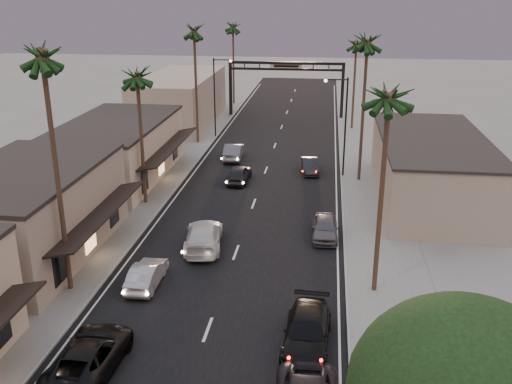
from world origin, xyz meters
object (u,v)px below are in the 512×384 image
(streetlight_right, at_px, (343,119))
(oncoming_silver, at_px, (147,274))
(palm_ra, at_px, (390,90))
(streetlight_left, at_px, (217,91))
(palm_lc, at_px, (137,71))
(palm_rc, at_px, (357,41))
(palm_ld, at_px, (194,27))
(palm_rb, at_px, (368,38))
(curbside_black, at_px, (307,331))
(palm_far, at_px, (233,24))
(palm_lb, at_px, (41,50))
(oncoming_pickup, at_px, (89,356))
(arch, at_px, (286,75))

(streetlight_right, distance_m, oncoming_silver, 25.12)
(palm_ra, bearing_deg, streetlight_left, 114.54)
(palm_lc, relative_size, palm_rc, 1.00)
(streetlight_right, xyz_separation_m, palm_ld, (-15.52, 10.00, 7.09))
(streetlight_left, bearing_deg, oncoming_silver, -85.91)
(palm_lc, xyz_separation_m, palm_rb, (17.20, 8.00, 1.95))
(streetlight_left, bearing_deg, curbside_black, -73.26)
(palm_lc, distance_m, curbside_black, 24.34)
(palm_ld, height_order, palm_rc, palm_ld)
(streetlight_left, xyz_separation_m, palm_far, (-1.38, 20.00, 6.11))
(palm_rb, bearing_deg, palm_lb, -128.02)
(streetlight_right, relative_size, oncoming_pickup, 1.57)
(palm_rc, height_order, oncoming_pickup, palm_rc)
(streetlight_right, bearing_deg, oncoming_pickup, -111.03)
(arch, height_order, oncoming_pickup, arch)
(streetlight_right, height_order, palm_ra, palm_ra)
(streetlight_right, distance_m, palm_lc, 18.66)
(streetlight_right, distance_m, palm_ld, 19.78)
(streetlight_left, bearing_deg, palm_lc, -94.37)
(arch, height_order, palm_rb, palm_rb)
(palm_ld, distance_m, palm_ra, 35.47)
(palm_lc, xyz_separation_m, palm_rc, (17.20, 28.00, 0.00))
(streetlight_right, xyz_separation_m, palm_ra, (1.68, -21.00, 6.11))
(streetlight_left, distance_m, palm_far, 20.96)
(palm_far, bearing_deg, palm_lc, -90.41)
(arch, xyz_separation_m, oncoming_silver, (-4.43, -46.92, -4.84))
(palm_rc, relative_size, palm_far, 0.92)
(palm_ra, height_order, oncoming_pickup, palm_ra)
(palm_far, bearing_deg, curbside_black, -77.43)
(oncoming_pickup, bearing_deg, arch, -93.63)
(arch, distance_m, palm_lb, 49.39)
(palm_lc, bearing_deg, streetlight_left, 85.63)
(palm_ld, relative_size, oncoming_silver, 3.38)
(palm_ld, distance_m, oncoming_silver, 34.26)
(palm_ld, xyz_separation_m, palm_far, (0.30, 23.00, -0.97))
(arch, distance_m, curbside_black, 52.16)
(streetlight_left, bearing_deg, streetlight_right, -43.21)
(streetlight_left, xyz_separation_m, oncoming_silver, (2.49, -34.92, -4.64))
(palm_ra, bearing_deg, arch, 100.59)
(palm_lb, height_order, palm_ra, palm_lb)
(palm_ld, bearing_deg, streetlight_right, -32.79)
(streetlight_right, xyz_separation_m, palm_rc, (1.68, 19.00, 5.14))
(palm_rc, distance_m, curbside_black, 46.85)
(arch, bearing_deg, palm_ra, -79.41)
(palm_lc, height_order, palm_rb, palm_rb)
(palm_lc, relative_size, palm_rb, 0.86)
(palm_far, bearing_deg, oncoming_silver, -85.96)
(streetlight_right, bearing_deg, palm_lb, -124.01)
(palm_lc, bearing_deg, palm_lb, -90.00)
(oncoming_pickup, height_order, curbside_black, oncoming_pickup)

